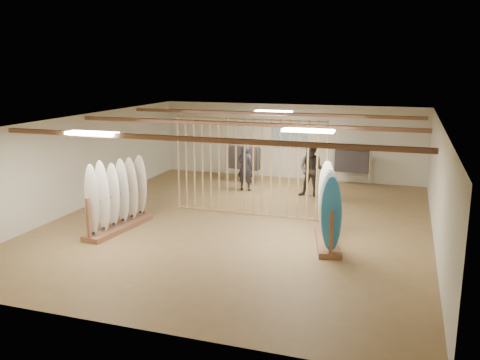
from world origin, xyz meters
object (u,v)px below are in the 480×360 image
(clothing_rack_b, at_px, (352,161))
(shopper_b, at_px, (312,166))
(rack_right, at_px, (328,220))
(clothing_rack_a, at_px, (244,158))
(shopper_a, at_px, (245,165))
(rack_left, at_px, (118,206))

(clothing_rack_b, relative_size, shopper_b, 0.67)
(clothing_rack_b, height_order, shopper_b, shopper_b)
(rack_right, bearing_deg, clothing_rack_a, 112.11)
(shopper_a, bearing_deg, clothing_rack_a, -63.45)
(rack_left, relative_size, shopper_b, 1.17)
(rack_right, distance_m, shopper_a, 5.80)
(clothing_rack_b, xyz_separation_m, shopper_b, (-1.07, -2.05, 0.13))
(clothing_rack_b, relative_size, shopper_a, 0.76)
(rack_left, bearing_deg, shopper_b, 56.32)
(rack_left, bearing_deg, shopper_a, 76.79)
(rack_left, relative_size, clothing_rack_b, 1.74)
(rack_left, height_order, clothing_rack_a, rack_left)
(rack_right, bearing_deg, shopper_a, 114.99)
(clothing_rack_a, distance_m, clothing_rack_b, 3.88)
(clothing_rack_a, bearing_deg, shopper_a, -62.56)
(rack_left, relative_size, clothing_rack_a, 1.72)
(rack_right, xyz_separation_m, clothing_rack_a, (-3.97, 5.71, 0.27))
(clothing_rack_a, relative_size, shopper_a, 0.77)
(clothing_rack_a, xyz_separation_m, clothing_rack_b, (3.82, 0.71, -0.01))
(rack_left, height_order, shopper_b, shopper_b)
(shopper_a, height_order, shopper_b, shopper_b)
(clothing_rack_a, distance_m, shopper_b, 3.06)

